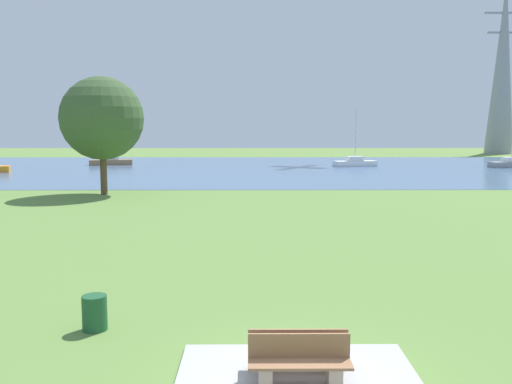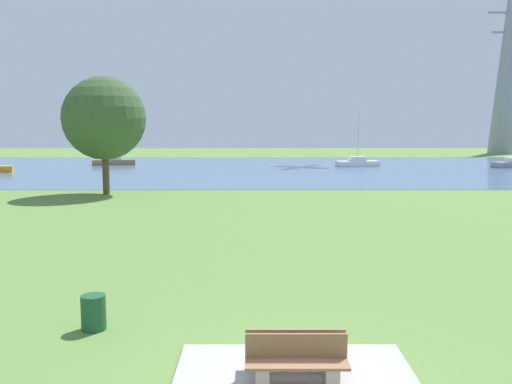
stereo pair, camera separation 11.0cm
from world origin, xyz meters
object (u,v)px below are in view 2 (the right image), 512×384
at_px(tree_west_far, 103,118).
at_px(litter_bin, 92,313).
at_px(sailboat_white, 357,162).
at_px(bench_facing_water, 294,353).
at_px(bench_facing_inland, 296,366).
at_px(electricity_pylon, 505,66).
at_px(sailboat_brown, 113,161).

bearing_deg(tree_west_far, litter_bin, -75.75).
bearing_deg(tree_west_far, sailboat_white, 49.58).
bearing_deg(bench_facing_water, sailboat_white, 78.55).
height_order(bench_facing_inland, electricity_pylon, electricity_pylon).
distance_m(litter_bin, tree_west_far, 26.09).
bearing_deg(litter_bin, electricity_pylon, 60.95).
height_order(bench_facing_water, tree_west_far, tree_west_far).
relative_size(litter_bin, electricity_pylon, 0.03).
bearing_deg(bench_facing_water, litter_bin, 150.87).
bearing_deg(sailboat_white, tree_west_far, -130.42).
height_order(bench_facing_water, sailboat_brown, sailboat_brown).
bearing_deg(litter_bin, sailboat_white, 73.27).
relative_size(tree_west_far, electricity_pylon, 0.28).
bearing_deg(tree_west_far, sailboat_brown, 103.20).
bearing_deg(bench_facing_inland, electricity_pylon, 64.34).
xyz_separation_m(bench_facing_water, tree_west_far, (-10.72, 27.34, 4.57)).
xyz_separation_m(bench_facing_water, bench_facing_inland, (0.00, -0.54, 0.00)).
height_order(sailboat_white, sailboat_brown, sailboat_white).
distance_m(litter_bin, electricity_pylon, 89.97).
bearing_deg(sailboat_white, bench_facing_water, -101.45).
bearing_deg(sailboat_brown, electricity_pylon, 24.50).
relative_size(litter_bin, sailboat_white, 0.13).
distance_m(bench_facing_water, sailboat_white, 53.46).
distance_m(sailboat_white, electricity_pylon, 41.79).
bearing_deg(sailboat_brown, bench_facing_inland, -72.77).
bearing_deg(electricity_pylon, bench_facing_inland, -115.66).
distance_m(bench_facing_inland, litter_bin, 5.32).
bearing_deg(sailboat_brown, litter_bin, -76.30).
relative_size(sailboat_brown, tree_west_far, 0.73).
bearing_deg(sailboat_white, bench_facing_inland, -101.34).
relative_size(bench_facing_water, sailboat_white, 0.28).
relative_size(sailboat_white, electricity_pylon, 0.23).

